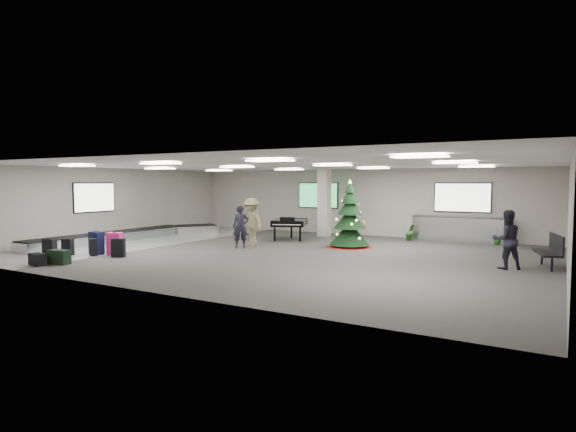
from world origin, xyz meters
The scene contains 21 objects.
ground centered at (0.00, 0.00, 0.00)m, with size 18.00×18.00×0.00m, color #3B3836.
room_envelope centered at (-0.38, 0.67, 2.33)m, with size 18.02×14.02×3.21m.
baggage_carousel centered at (-7.84, -0.08, 0.21)m, with size 2.28×9.71×0.43m.
service_counter centered at (5.00, 6.65, 0.55)m, with size 4.05×0.65×1.08m.
suitcase_0 centered at (-6.08, -5.08, 0.33)m, with size 0.47×0.34×0.68m.
suitcase_1 centered at (-5.30, -3.97, 0.30)m, with size 0.44×0.37×0.63m.
pink_suitcase centered at (-4.80, -3.45, 0.40)m, with size 0.57×0.43×0.82m.
suitcase_3 centered at (-4.31, -3.73, 0.32)m, with size 0.49×0.40×0.66m.
navy_suitcase centered at (-5.49, -3.68, 0.40)m, with size 0.55×0.35×0.83m.
suitcase_5 centered at (-6.20, -4.32, 0.29)m, with size 0.43×0.30×0.60m.
green_duffel centered at (-4.78, -5.63, 0.22)m, with size 0.72×0.44×0.47m.
suitcase_8 centered at (-5.37, -2.95, 0.28)m, with size 0.43×0.33×0.57m.
black_duffel centered at (-5.17, -6.11, 0.19)m, with size 0.61×0.40×0.39m.
christmas_tree centered at (1.56, 2.59, 0.92)m, with size 1.89×1.89×2.69m.
grand_piano centered at (-1.74, 3.57, 0.75)m, with size 1.98×2.23×1.06m.
bench centered at (8.58, 1.25, 0.57)m, with size 0.91×1.68×1.01m.
traveler_a centered at (-2.02, 0.23, 0.84)m, with size 0.61×0.40×1.67m, color black.
traveler_b centered at (-2.12, 1.14, 0.96)m, with size 1.24×0.71×1.92m, color olive.
traveler_bench centered at (7.44, 0.44, 0.87)m, with size 0.85×0.66×1.74m, color black.
potted_plant_left centered at (3.05, 5.84, 0.37)m, with size 0.40×0.33×0.74m, color #123811.
potted_plant_right centered at (6.52, 6.43, 0.36)m, with size 0.40×0.40×0.72m, color #123811.
Camera 1 is at (8.89, -14.96, 2.56)m, focal length 30.00 mm.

